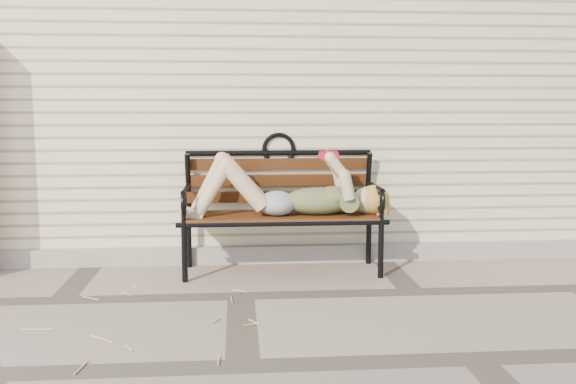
{
  "coord_description": "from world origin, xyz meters",
  "views": [
    {
      "loc": [
        -0.03,
        -4.44,
        1.34
      ],
      "look_at": [
        0.38,
        0.55,
        0.67
      ],
      "focal_mm": 40.0,
      "sensor_mm": 36.0,
      "label": 1
    }
  ],
  "objects": [
    {
      "name": "reading_woman",
      "position": [
        0.35,
        0.61,
        0.67
      ],
      "size": [
        1.64,
        0.37,
        0.52
      ],
      "color": "#0B3A4D",
      "rests_on": "ground"
    },
    {
      "name": "straw_scatter",
      "position": [
        -0.99,
        -0.74,
        0.01
      ],
      "size": [
        2.98,
        1.58,
        0.01
      ],
      "color": "tan",
      "rests_on": "ground"
    },
    {
      "name": "garden_bench",
      "position": [
        0.34,
        0.75,
        0.63
      ],
      "size": [
        1.74,
        0.69,
        1.12
      ],
      "color": "black",
      "rests_on": "ground"
    },
    {
      "name": "ground",
      "position": [
        0.0,
        0.0,
        0.0
      ],
      "size": [
        80.0,
        80.0,
        0.0
      ],
      "primitive_type": "plane",
      "color": "gray",
      "rests_on": "ground"
    },
    {
      "name": "house_wall",
      "position": [
        0.0,
        3.0,
        1.5
      ],
      "size": [
        8.0,
        4.0,
        3.0
      ],
      "primitive_type": "cube",
      "color": "#F1E7BC",
      "rests_on": "ground"
    },
    {
      "name": "foundation_strip",
      "position": [
        0.0,
        0.97,
        0.07
      ],
      "size": [
        8.0,
        0.1,
        0.15
      ],
      "primitive_type": "cube",
      "color": "gray",
      "rests_on": "ground"
    }
  ]
}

